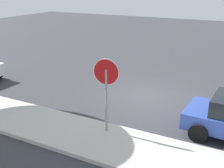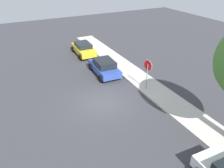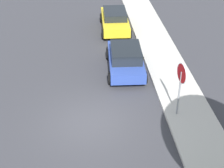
% 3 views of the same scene
% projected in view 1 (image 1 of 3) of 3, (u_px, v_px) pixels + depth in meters
% --- Properties ---
extents(ground_plane, '(60.00, 60.00, 0.00)m').
position_uv_depth(ground_plane, '(147.00, 96.00, 13.04)').
color(ground_plane, '#38383D').
extents(sidewalk_curb, '(32.00, 2.22, 0.14)m').
position_uv_depth(sidewalk_curb, '(97.00, 140.00, 9.23)').
color(sidewalk_curb, beige).
rests_on(sidewalk_curb, ground_plane).
extents(stop_sign, '(0.89, 0.14, 2.70)m').
position_uv_depth(stop_sign, '(106.00, 83.00, 9.10)').
color(stop_sign, gray).
rests_on(stop_sign, ground_plane).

